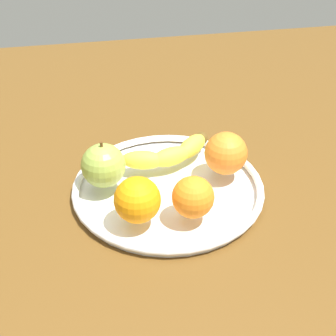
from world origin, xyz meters
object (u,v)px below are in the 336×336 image
object	(u,v)px
fruit_bowl	(168,188)
orange_front_right	(193,197)
apple	(103,165)
orange_front_left	(137,200)
banana	(170,153)
orange_back_left	(226,153)

from	to	relation	value
fruit_bowl	orange_front_right	xyz separation A→B (cm)	(2.16, -8.10, 4.02)
apple	orange_front_left	xyz separation A→B (cm)	(4.10, -9.41, -0.11)
banana	orange_front_right	world-z (taller)	orange_front_right
orange_front_left	orange_front_right	xyz separation A→B (cm)	(8.07, -0.51, -0.29)
orange_back_left	apple	bearing A→B (deg)	179.34
banana	orange_back_left	distance (cm)	9.70
orange_front_left	fruit_bowl	bearing A→B (deg)	52.11
apple	orange_front_right	xyz separation A→B (cm)	(12.16, -9.92, -0.40)
orange_back_left	orange_front_right	bearing A→B (deg)	-128.62
apple	banana	bearing A→B (deg)	20.51
banana	orange_back_left	world-z (taller)	orange_back_left
fruit_bowl	banana	bearing A→B (deg)	75.79
fruit_bowl	apple	distance (cm)	11.08
apple	orange_front_right	bearing A→B (deg)	-39.19
fruit_bowl	orange_back_left	distance (cm)	10.96
orange_front_right	apple	bearing A→B (deg)	140.81
orange_front_left	orange_back_left	bearing A→B (deg)	30.14
fruit_bowl	orange_front_right	world-z (taller)	orange_front_right
banana	orange_back_left	xyz separation A→B (cm)	(8.35, -4.55, 1.93)
fruit_bowl	orange_front_left	bearing A→B (deg)	-127.89
orange_front_left	orange_front_right	world-z (taller)	orange_front_left
banana	orange_front_left	distance (cm)	15.73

